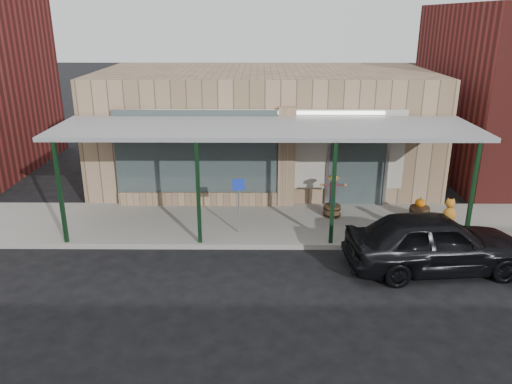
{
  "coord_description": "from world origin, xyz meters",
  "views": [
    {
      "loc": [
        -0.17,
        -10.37,
        6.06
      ],
      "look_at": [
        -0.26,
        2.6,
        1.47
      ],
      "focal_mm": 35.0,
      "sensor_mm": 36.0,
      "label": 1
    }
  ],
  "objects_px": {
    "barrel_pumpkin": "(419,211)",
    "handicap_sign": "(239,199)",
    "barrel_scarecrow": "(332,202)",
    "parked_sedan": "(435,242)"
  },
  "relations": [
    {
      "from": "barrel_scarecrow",
      "to": "handicap_sign",
      "type": "bearing_deg",
      "value": -132.67
    },
    {
      "from": "parked_sedan",
      "to": "barrel_pumpkin",
      "type": "bearing_deg",
      "value": -15.7
    },
    {
      "from": "handicap_sign",
      "to": "barrel_pumpkin",
      "type": "bearing_deg",
      "value": 5.26
    },
    {
      "from": "barrel_pumpkin",
      "to": "handicap_sign",
      "type": "bearing_deg",
      "value": -169.08
    },
    {
      "from": "barrel_scarecrow",
      "to": "parked_sedan",
      "type": "height_order",
      "value": "parked_sedan"
    },
    {
      "from": "barrel_scarecrow",
      "to": "barrel_pumpkin",
      "type": "bearing_deg",
      "value": 17.42
    },
    {
      "from": "barrel_pumpkin",
      "to": "barrel_scarecrow",
      "type": "bearing_deg",
      "value": 174.68
    },
    {
      "from": "handicap_sign",
      "to": "parked_sedan",
      "type": "height_order",
      "value": "handicap_sign"
    },
    {
      "from": "barrel_pumpkin",
      "to": "handicap_sign",
      "type": "xyz_separation_m",
      "value": [
        -5.5,
        -1.06,
        0.8
      ]
    },
    {
      "from": "barrel_scarecrow",
      "to": "barrel_pumpkin",
      "type": "relative_size",
      "value": 1.95
    }
  ]
}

